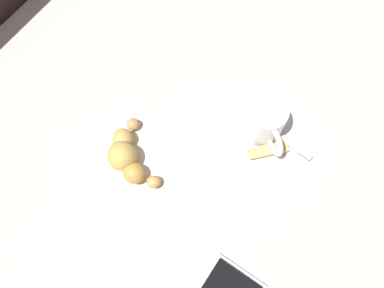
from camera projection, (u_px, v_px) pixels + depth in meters
The scene contains 7 objects.
ground_plane at pixel (192, 141), 0.57m from camera, with size 1.80×1.80×0.00m, color #B49F98.
saucer at pixel (262, 131), 0.57m from camera, with size 0.13×0.13×0.01m, color silver.
espresso_cup at pixel (264, 120), 0.54m from camera, with size 0.07×0.10×0.06m.
teaspoon at pixel (263, 124), 0.57m from camera, with size 0.07×0.13×0.01m.
sugar_packet at pixel (268, 150), 0.55m from camera, with size 0.06×0.02×0.01m, color tan.
napkin at pixel (120, 162), 0.55m from camera, with size 0.16×0.18×0.00m, color silver.
croissant at pixel (126, 155), 0.54m from camera, with size 0.07×0.13×0.04m.
Camera 1 is at (0.10, 0.22, 0.52)m, focal length 34.34 mm.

